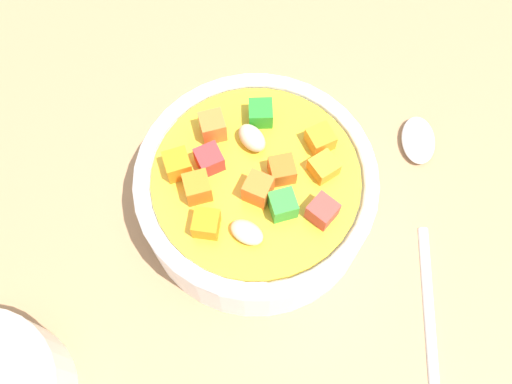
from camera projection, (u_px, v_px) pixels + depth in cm
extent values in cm
cube|color=#9E754F|center=(256.00, 213.00, 42.50)|extent=(140.00, 140.00, 2.00)
cylinder|color=white|center=(256.00, 195.00, 39.31)|extent=(15.72, 15.72, 4.94)
torus|color=white|center=(256.00, 178.00, 36.75)|extent=(15.80, 15.80, 1.03)
cylinder|color=gold|center=(256.00, 179.00, 36.85)|extent=(13.49, 13.49, 0.40)
cube|color=green|center=(283.00, 205.00, 35.08)|extent=(1.80, 1.80, 1.57)
cube|color=orange|center=(324.00, 166.00, 36.33)|extent=(2.09, 2.09, 1.20)
ellipsoid|color=beige|center=(254.00, 138.00, 36.96)|extent=(2.58, 2.34, 1.45)
cube|color=orange|center=(213.00, 126.00, 37.09)|extent=(1.78, 1.78, 1.80)
ellipsoid|color=#CFB58D|center=(247.00, 232.00, 34.71)|extent=(2.42, 2.57, 0.97)
cube|color=#DA5C1D|center=(281.00, 166.00, 36.17)|extent=(1.70, 1.70, 1.47)
cube|color=red|center=(209.00, 160.00, 36.35)|extent=(1.97, 1.97, 1.46)
cube|color=orange|center=(320.00, 139.00, 36.98)|extent=(1.98, 1.98, 1.35)
cube|color=#239426|center=(261.00, 113.00, 37.68)|extent=(1.66, 1.66, 1.44)
cube|color=orange|center=(197.00, 188.00, 35.43)|extent=(1.79, 1.79, 1.76)
cube|color=orange|center=(178.00, 165.00, 36.10)|extent=(1.84, 1.84, 1.65)
cube|color=orange|center=(257.00, 189.00, 35.36)|extent=(2.12, 2.12, 1.82)
cube|color=orange|center=(206.00, 224.00, 34.67)|extent=(1.88, 1.88, 1.46)
cube|color=#C63A31|center=(322.00, 211.00, 34.96)|extent=(2.19, 2.19, 1.51)
cylinder|color=silver|center=(431.00, 320.00, 38.08)|extent=(12.98, 2.66, 0.73)
ellipsoid|color=silver|center=(418.00, 140.00, 43.17)|extent=(4.32, 3.06, 1.02)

